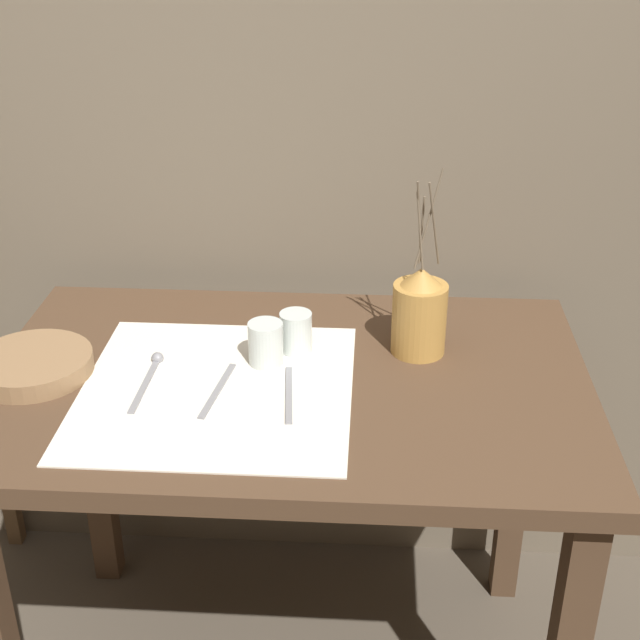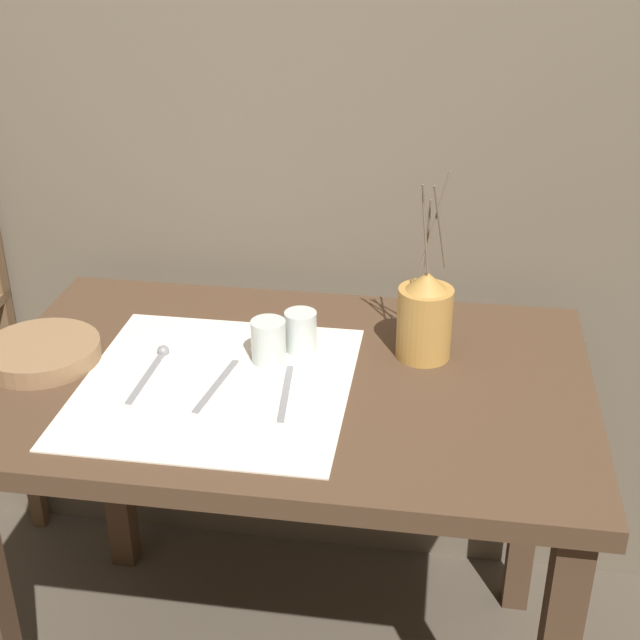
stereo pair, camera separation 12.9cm
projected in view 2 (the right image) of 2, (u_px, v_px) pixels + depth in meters
stone_wall_back at (326, 98)px, 1.90m from camera, size 7.00×0.06×2.40m
wooden_table at (289, 427)px, 1.72m from camera, size 1.13×0.73×0.79m
linen_cloth at (216, 384)px, 1.64m from camera, size 0.49×0.50×0.00m
pitcher_with_flowers at (425, 317)px, 1.70m from camera, size 0.11×0.11×0.37m
wooden_bowl at (42, 352)px, 1.71m from camera, size 0.22×0.22×0.04m
glass_tumbler_near at (268, 341)px, 1.69m from camera, size 0.07×0.07×0.08m
glass_tumbler_far at (301, 331)px, 1.74m from camera, size 0.06×0.06×0.08m
spoon_outer at (157, 361)px, 1.70m from camera, size 0.02×0.20×0.02m
fork_inner at (216, 385)px, 1.63m from camera, size 0.04×0.19×0.00m
fork_outer at (286, 393)px, 1.60m from camera, size 0.03×0.19×0.00m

